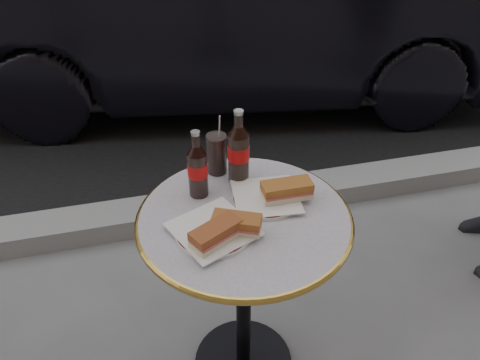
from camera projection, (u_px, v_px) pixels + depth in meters
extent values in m
cube|color=black|center=(141.00, 6.00, 5.70)|extent=(40.00, 8.00, 0.00)
cube|color=gray|center=(200.00, 208.00, 2.44)|extent=(40.00, 0.20, 0.12)
cylinder|color=silver|center=(213.00, 231.00, 1.27)|extent=(0.25, 0.25, 0.01)
cylinder|color=white|center=(266.00, 198.00, 1.39)|extent=(0.25, 0.25, 0.01)
cube|color=brown|center=(216.00, 235.00, 1.21)|extent=(0.15, 0.12, 0.05)
cube|color=#9B5527|center=(237.00, 224.00, 1.25)|extent=(0.14, 0.11, 0.05)
cube|color=#A35F29|center=(287.00, 191.00, 1.36)|extent=(0.15, 0.07, 0.05)
cylinder|color=black|center=(217.00, 154.00, 1.47)|extent=(0.09, 0.09, 0.13)
imported|color=black|center=(232.00, 6.00, 3.29)|extent=(2.08, 4.27, 1.34)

